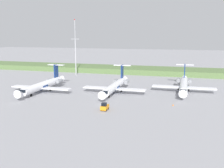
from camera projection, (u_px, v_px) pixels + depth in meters
ground_plane at (124, 82)px, 116.25m from camera, size 500.00×500.00×0.00m
grass_berm at (137, 70)px, 145.29m from camera, size 320.00×20.00×2.74m
regional_jet_nearest at (43, 85)px, 97.35m from camera, size 22.81×31.00×9.00m
regional_jet_second at (115, 86)px, 95.79m from camera, size 22.81×31.00×9.00m
regional_jet_third at (184, 85)px, 97.85m from camera, size 22.81×31.00×9.00m
antenna_mast at (75, 53)px, 134.27m from camera, size 4.40×0.50×28.31m
baggage_tug at (105, 107)px, 73.96m from camera, size 1.72×3.20×2.30m
safety_cone_front_marker at (173, 105)px, 78.76m from camera, size 0.44×0.44×0.55m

